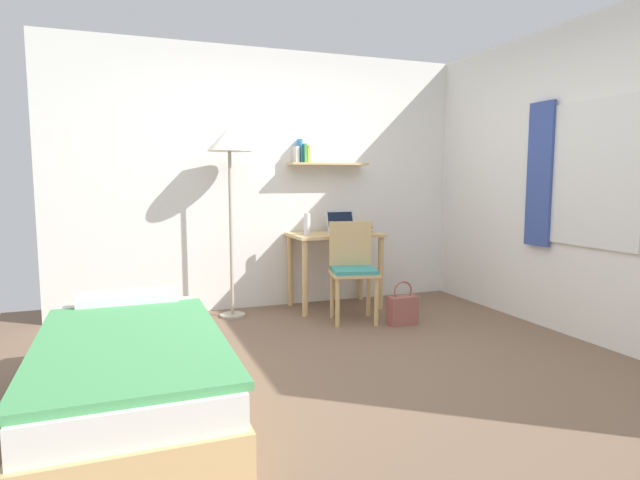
% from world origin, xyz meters
% --- Properties ---
extents(ground_plane, '(5.28, 5.28, 0.00)m').
position_xyz_m(ground_plane, '(0.00, 0.00, 0.00)').
color(ground_plane, brown).
extents(wall_back, '(4.40, 0.27, 2.60)m').
position_xyz_m(wall_back, '(0.00, 2.02, 1.30)').
color(wall_back, white).
rests_on(wall_back, ground_plane).
extents(wall_right, '(0.10, 4.40, 2.60)m').
position_xyz_m(wall_right, '(2.02, 0.00, 1.30)').
color(wall_right, white).
rests_on(wall_right, ground_plane).
extents(bed, '(0.94, 1.99, 0.54)m').
position_xyz_m(bed, '(-1.47, -0.21, 0.24)').
color(bed, tan).
rests_on(bed, ground_plane).
extents(desk, '(0.90, 0.57, 0.77)m').
position_xyz_m(desk, '(0.53, 1.70, 0.61)').
color(desk, tan).
rests_on(desk, ground_plane).
extents(desk_chair, '(0.51, 0.49, 0.91)m').
position_xyz_m(desk_chair, '(0.50, 1.19, 0.51)').
color(desk_chair, tan).
rests_on(desk_chair, ground_plane).
extents(standing_lamp, '(0.42, 0.42, 1.79)m').
position_xyz_m(standing_lamp, '(-0.53, 1.70, 1.59)').
color(standing_lamp, '#B2A893').
rests_on(standing_lamp, ground_plane).
extents(laptop, '(0.31, 0.24, 0.23)m').
position_xyz_m(laptop, '(0.63, 1.75, 0.82)').
color(laptop, '#B7BABF').
rests_on(laptop, desk).
extents(water_bottle, '(0.06, 0.06, 0.21)m').
position_xyz_m(water_bottle, '(0.21, 1.64, 0.87)').
color(water_bottle, silver).
rests_on(water_bottle, desk).
extents(book_stack, '(0.19, 0.25, 0.07)m').
position_xyz_m(book_stack, '(0.81, 1.71, 0.80)').
color(book_stack, '#333338').
rests_on(book_stack, desk).
extents(handbag, '(0.26, 0.13, 0.40)m').
position_xyz_m(handbag, '(0.86, 0.89, 0.14)').
color(handbag, '#99564C').
rests_on(handbag, ground_plane).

